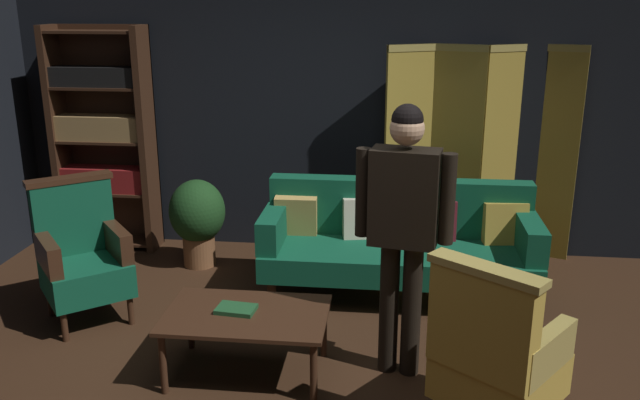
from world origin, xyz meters
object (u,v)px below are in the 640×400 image
at_px(potted_plant, 197,217).
at_px(velvet_couch, 398,238).
at_px(armchair_wing_left, 82,255).
at_px(book_green_cloth, 236,309).
at_px(folding_screen, 479,151).
at_px(standing_figure, 404,218).
at_px(bookshelf, 104,137).
at_px(coffee_table, 247,320).
at_px(armchair_gilt_accent, 495,355).

bearing_deg(potted_plant, velvet_couch, -11.64).
distance_m(armchair_wing_left, book_green_cloth, 1.43).
relative_size(potted_plant, book_green_cloth, 3.26).
distance_m(folding_screen, potted_plant, 2.54).
bearing_deg(standing_figure, velvet_couch, 90.52).
relative_size(bookshelf, armchair_wing_left, 1.97).
bearing_deg(standing_figure, coffee_table, -171.28).
relative_size(folding_screen, velvet_couch, 0.90).
relative_size(coffee_table, armchair_gilt_accent, 0.96).
bearing_deg(armchair_gilt_accent, folding_screen, 85.90).
xyz_separation_m(armchair_wing_left, standing_figure, (2.29, -0.49, 0.54)).
relative_size(bookshelf, book_green_cloth, 8.60).
distance_m(armchair_wing_left, potted_plant, 1.19).
height_order(bookshelf, armchair_gilt_accent, bookshelf).
height_order(standing_figure, book_green_cloth, standing_figure).
xyz_separation_m(velvet_couch, standing_figure, (0.01, -1.20, 0.57)).
xyz_separation_m(folding_screen, armchair_gilt_accent, (-0.19, -2.67, -0.50)).
xyz_separation_m(bookshelf, coffee_table, (1.77, -2.08, -0.68)).
height_order(coffee_table, armchair_gilt_accent, armchair_gilt_accent).
height_order(armchair_wing_left, book_green_cloth, armchair_wing_left).
height_order(bookshelf, standing_figure, bookshelf).
height_order(armchair_gilt_accent, book_green_cloth, armchair_gilt_accent).
bearing_deg(armchair_gilt_accent, bookshelf, 141.55).
bearing_deg(bookshelf, standing_figure, -35.52).
xyz_separation_m(coffee_table, book_green_cloth, (-0.07, 0.02, 0.06)).
distance_m(velvet_couch, armchair_wing_left, 2.39).
bearing_deg(armchair_wing_left, folding_screen, 27.87).
distance_m(coffee_table, standing_figure, 1.15).
bearing_deg(armchair_wing_left, armchair_gilt_accent, -21.54).
bearing_deg(bookshelf, velvet_couch, -15.28).
bearing_deg(folding_screen, armchair_wing_left, -152.13).
height_order(folding_screen, coffee_table, folding_screen).
relative_size(velvet_couch, armchair_gilt_accent, 2.04).
relative_size(bookshelf, standing_figure, 1.20).
xyz_separation_m(bookshelf, standing_figure, (2.71, -1.93, -0.03)).
distance_m(bookshelf, velvet_couch, 2.86).
bearing_deg(coffee_table, bookshelf, 130.43).
bearing_deg(bookshelf, potted_plant, -21.56).
xyz_separation_m(bookshelf, armchair_wing_left, (0.42, -1.44, -0.57)).
xyz_separation_m(folding_screen, coffee_table, (-1.62, -2.21, -0.61)).
relative_size(coffee_table, book_green_cloth, 4.20).
distance_m(folding_screen, book_green_cloth, 2.82).
height_order(bookshelf, potted_plant, bookshelf).
xyz_separation_m(coffee_table, armchair_wing_left, (-1.35, 0.64, 0.12)).
xyz_separation_m(folding_screen, book_green_cloth, (-1.69, -2.19, -0.55)).
xyz_separation_m(bookshelf, book_green_cloth, (1.70, -2.06, -0.62)).
bearing_deg(coffee_table, armchair_gilt_accent, -17.91).
relative_size(armchair_gilt_accent, standing_figure, 0.61).
bearing_deg(armchair_gilt_accent, potted_plant, 136.02).
bearing_deg(potted_plant, coffee_table, -64.48).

